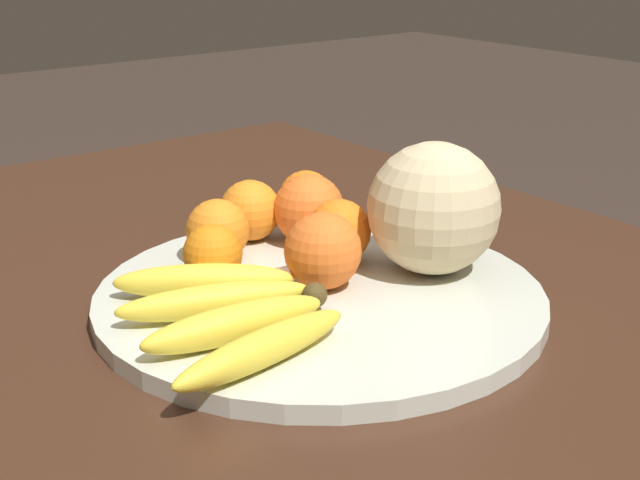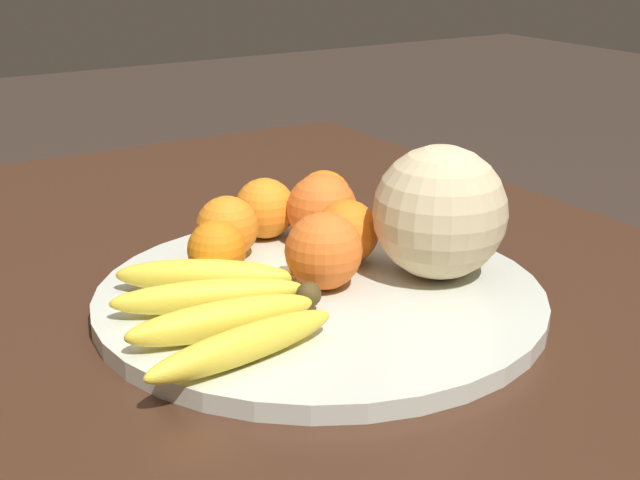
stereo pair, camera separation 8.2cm
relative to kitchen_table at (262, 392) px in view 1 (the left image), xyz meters
The scene contains 12 objects.
kitchen_table is the anchor object (origin of this frame).
fruit_bowl 0.13m from the kitchen_table, 146.47° to the right, with size 0.42×0.42×0.02m.
melon 0.25m from the kitchen_table, 118.36° to the right, with size 0.13×0.13×0.13m.
banana_bunch 0.17m from the kitchen_table, 131.44° to the left, with size 0.24×0.20×0.03m.
orange_front_left 0.20m from the kitchen_table, 61.39° to the right, with size 0.08×0.08×0.08m.
orange_front_right 0.17m from the kitchen_table, ahead, with size 0.06×0.06×0.06m.
orange_mid_center 0.17m from the kitchen_table, 140.06° to the right, with size 0.07×0.07×0.07m.
orange_back_left 0.18m from the kitchen_table, 93.40° to the right, with size 0.07×0.07×0.07m.
orange_back_right 0.16m from the kitchen_table, 50.98° to the left, with size 0.06×0.06×0.06m.
orange_top_small 0.20m from the kitchen_table, 30.31° to the right, with size 0.07×0.07×0.07m.
orange_side_extra 0.23m from the kitchen_table, 52.29° to the right, with size 0.06×0.06×0.06m.
produce_tag 0.12m from the kitchen_table, ahead, with size 0.09×0.09×0.00m.
Camera 1 is at (-0.66, 0.44, 1.10)m, focal length 50.00 mm.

